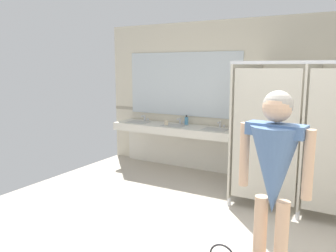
{
  "coord_description": "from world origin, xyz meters",
  "views": [
    {
      "loc": [
        0.87,
        -2.84,
        1.89
      ],
      "look_at": [
        -1.76,
        1.7,
        0.99
      ],
      "focal_mm": 36.72,
      "sensor_mm": 36.0,
      "label": 1
    }
  ],
  "objects": [
    {
      "name": "mirror_panel",
      "position": [
        -2.13,
        2.9,
        1.58
      ],
      "size": [
        2.31,
        0.02,
        1.18
      ],
      "primitive_type": "cube",
      "color": "silver",
      "rests_on": "wall_back"
    },
    {
      "name": "paper_cup",
      "position": [
        -2.27,
        2.54,
        0.88
      ],
      "size": [
        0.07,
        0.07,
        0.09
      ],
      "primitive_type": "cylinder",
      "color": "beige",
      "rests_on": "vanity_counter"
    },
    {
      "name": "vanity_counter",
      "position": [
        -2.13,
        2.68,
        0.62
      ],
      "size": [
        2.41,
        0.59,
        0.95
      ],
      "color": "silver",
      "rests_on": "ground_plane"
    },
    {
      "name": "person_standing",
      "position": [
        0.29,
        -0.15,
        1.09
      ],
      "size": [
        0.59,
        0.45,
        1.72
      ],
      "color": "#DBAD89",
      "rests_on": "ground_plane"
    },
    {
      "name": "floor_drain_cover",
      "position": [
        -1.35,
        0.04,
        0.0
      ],
      "size": [
        0.14,
        0.14,
        0.01
      ],
      "primitive_type": "cylinder",
      "color": "#B7BABF",
      "rests_on": "ground_plane"
    },
    {
      "name": "soap_dispenser",
      "position": [
        -1.98,
        2.77,
        0.91
      ],
      "size": [
        0.07,
        0.07,
        0.18
      ],
      "color": "teal",
      "rests_on": "vanity_counter"
    },
    {
      "name": "wall_back_tile_band",
      "position": [
        0.0,
        2.91,
        1.05
      ],
      "size": [
        7.47,
        0.01,
        0.06
      ],
      "primitive_type": "cube",
      "color": "#9E937F",
      "rests_on": "wall_back"
    },
    {
      "name": "wall_back",
      "position": [
        0.0,
        2.97,
        1.35
      ],
      "size": [
        7.47,
        0.12,
        2.7
      ],
      "primitive_type": "cube",
      "color": "beige",
      "rests_on": "ground_plane"
    }
  ]
}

